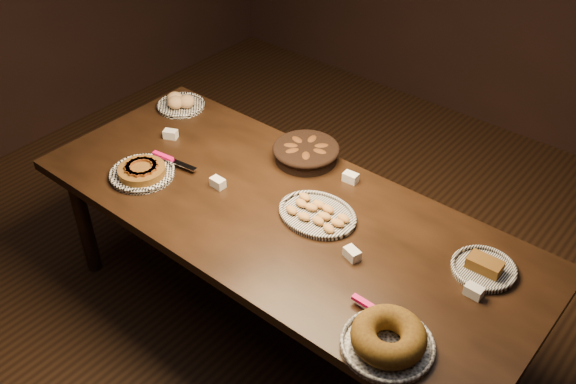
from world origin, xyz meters
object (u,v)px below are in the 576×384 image
Objects in this scene: madeleine_platter at (317,214)px; apple_tart_plate at (142,172)px; buffet_table at (282,222)px; bundt_cake_plate at (388,339)px.

apple_tart_plate is at bearing -147.33° from madeleine_platter.
madeleine_platter is (0.15, 0.06, 0.09)m from buffet_table.
madeleine_platter is (0.84, 0.29, -0.01)m from apple_tart_plate.
bundt_cake_plate reaches higher than buffet_table.
madeleine_platter is 0.93× the size of bundt_cake_plate.
apple_tart_plate reaches higher than madeleine_platter.
bundt_cake_plate is (0.78, -0.35, 0.12)m from buffet_table.
bundt_cake_plate is at bearing -0.51° from apple_tart_plate.
buffet_table is 6.15× the size of bundt_cake_plate.
apple_tart_plate is 1.47m from bundt_cake_plate.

